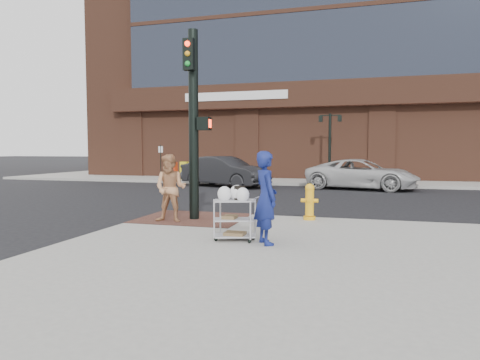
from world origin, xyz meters
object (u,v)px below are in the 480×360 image
(lamp_post, at_px, (330,140))
(fire_hydrant, at_px, (310,201))
(pedestrian_tan, at_px, (171,188))
(traffic_signal_pole, at_px, (194,119))
(minivan_white, at_px, (362,174))
(utility_cart, at_px, (235,216))
(woman_blue, at_px, (266,198))
(sedan_dark, at_px, (225,171))

(lamp_post, relative_size, fire_hydrant, 4.13)
(pedestrian_tan, bearing_deg, traffic_signal_pole, 49.65)
(traffic_signal_pole, xyz_separation_m, pedestrian_tan, (-0.42, -0.59, -1.81))
(minivan_white, distance_m, utility_cart, 14.59)
(utility_cart, xyz_separation_m, fire_hydrant, (1.17, 3.07, -0.02))
(traffic_signal_pole, relative_size, woman_blue, 2.72)
(traffic_signal_pole, distance_m, utility_cart, 3.64)
(traffic_signal_pole, height_order, sedan_dark, traffic_signal_pole)
(fire_hydrant, bearing_deg, traffic_signal_pole, -165.55)
(pedestrian_tan, height_order, fire_hydrant, pedestrian_tan)
(woman_blue, height_order, minivan_white, woman_blue)
(lamp_post, relative_size, sedan_dark, 0.79)
(sedan_dark, height_order, utility_cart, sedan_dark)
(lamp_post, bearing_deg, woman_blue, -89.96)
(lamp_post, xyz_separation_m, sedan_dark, (-5.39, -3.55, -1.78))
(traffic_signal_pole, xyz_separation_m, utility_cart, (1.81, -2.30, -2.17))
(woman_blue, bearing_deg, sedan_dark, -12.47)
(pedestrian_tan, bearing_deg, lamp_post, 75.09)
(pedestrian_tan, bearing_deg, fire_hydrant, 17.19)
(sedan_dark, distance_m, minivan_white, 7.26)
(lamp_post, distance_m, sedan_dark, 6.70)
(woman_blue, distance_m, utility_cart, 0.80)
(lamp_post, relative_size, pedestrian_tan, 2.29)
(lamp_post, height_order, sedan_dark, lamp_post)
(traffic_signal_pole, xyz_separation_m, woman_blue, (2.49, -2.45, -1.76))
(traffic_signal_pole, bearing_deg, minivan_white, 70.24)
(traffic_signal_pole, bearing_deg, utility_cart, -51.82)
(pedestrian_tan, xyz_separation_m, sedan_dark, (-2.49, 12.26, -0.19))
(sedan_dark, bearing_deg, fire_hydrant, -131.75)
(lamp_post, xyz_separation_m, traffic_signal_pole, (-2.48, -15.23, 0.21))
(woman_blue, height_order, pedestrian_tan, woman_blue)
(lamp_post, distance_m, minivan_white, 4.10)
(lamp_post, bearing_deg, utility_cart, -92.18)
(lamp_post, distance_m, pedestrian_tan, 16.16)
(minivan_white, height_order, fire_hydrant, minivan_white)
(minivan_white, relative_size, utility_cart, 4.92)
(traffic_signal_pole, relative_size, minivan_white, 0.90)
(traffic_signal_pole, height_order, minivan_white, traffic_signal_pole)
(utility_cart, bearing_deg, traffic_signal_pole, 128.18)
(woman_blue, bearing_deg, utility_cart, 44.06)
(fire_hydrant, bearing_deg, utility_cart, -110.82)
(lamp_post, distance_m, traffic_signal_pole, 15.43)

